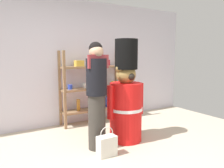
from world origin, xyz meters
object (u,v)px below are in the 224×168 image
(merchandise_shelf, at_px, (93,87))
(person_shopper, at_px, (97,94))
(teddy_bear_guard, at_px, (126,99))
(shopping_bag, at_px, (107,146))

(merchandise_shelf, relative_size, person_shopper, 0.93)
(person_shopper, bearing_deg, merchandise_shelf, 66.31)
(teddy_bear_guard, relative_size, shopping_bag, 3.90)
(teddy_bear_guard, bearing_deg, person_shopper, -174.63)
(teddy_bear_guard, height_order, person_shopper, teddy_bear_guard)
(teddy_bear_guard, xyz_separation_m, person_shopper, (-0.58, -0.05, 0.15))
(merchandise_shelf, relative_size, teddy_bear_guard, 0.90)
(merchandise_shelf, distance_m, shopping_bag, 1.81)
(shopping_bag, bearing_deg, merchandise_shelf, 70.64)
(shopping_bag, bearing_deg, person_shopper, 90.75)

